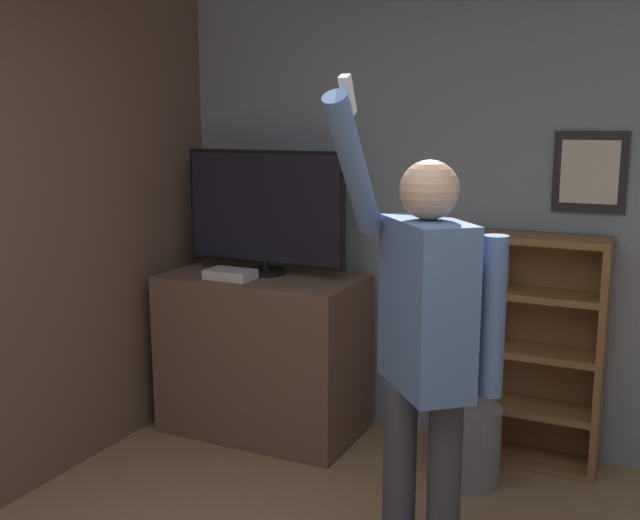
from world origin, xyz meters
name	(u,v)px	position (x,y,z in m)	size (l,w,h in m)	color
wall_back	(524,212)	(0.00, 2.72, 1.35)	(6.15, 0.09, 2.70)	gray
wall_side_brick	(45,220)	(-2.11, 1.35, 1.35)	(0.06, 4.29, 2.70)	brown
tv_ledge	(263,354)	(-1.40, 2.28, 0.48)	(1.15, 0.64, 0.95)	brown
television	(265,211)	(-1.40, 2.32, 1.32)	(1.00, 0.22, 0.72)	black
game_console	(230,274)	(-1.52, 2.13, 0.98)	(0.27, 0.17, 0.05)	white
bookshelf	(509,347)	(-0.01, 2.54, 0.63)	(0.83, 0.28, 1.25)	brown
person	(425,340)	(-0.06, 1.18, 1.04)	(0.58, 0.56, 2.00)	#383842
waste_bin	(468,444)	(-0.12, 2.16, 0.20)	(0.33, 0.33, 0.41)	gray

